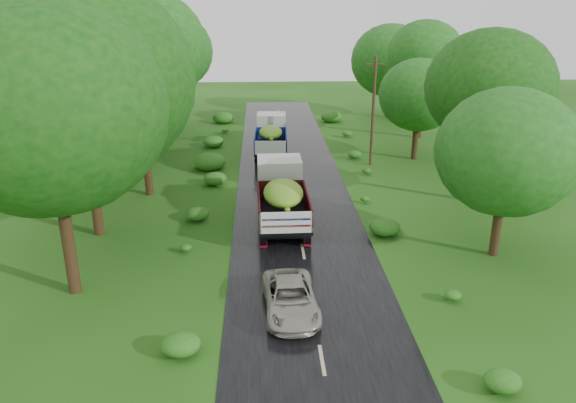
{
  "coord_description": "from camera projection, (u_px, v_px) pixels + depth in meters",
  "views": [
    {
      "loc": [
        -1.82,
        -14.86,
        10.95
      ],
      "look_at": [
        -0.58,
        9.97,
        1.7
      ],
      "focal_mm": 35.0,
      "sensor_mm": 36.0,
      "label": 1
    }
  ],
  "objects": [
    {
      "name": "trees_right",
      "position": [
        433.0,
        81.0,
        37.55
      ],
      "size": [
        5.95,
        33.28,
        8.03
      ],
      "color": "black",
      "rests_on": "ground"
    },
    {
      "name": "truck_near",
      "position": [
        282.0,
        193.0,
        28.0
      ],
      "size": [
        2.47,
        6.71,
        2.8
      ],
      "rotation": [
        0.0,
        0.0,
        0.02
      ],
      "color": "black",
      "rests_on": "ground"
    },
    {
      "name": "truck_far",
      "position": [
        271.0,
        134.0,
        40.14
      ],
      "size": [
        2.38,
        6.21,
        2.58
      ],
      "rotation": [
        0.0,
        0.0,
        -0.04
      ],
      "color": "black",
      "rests_on": "ground"
    },
    {
      "name": "ground",
      "position": [
        322.0,
        360.0,
        17.82
      ],
      "size": [
        120.0,
        120.0,
        0.0
      ],
      "primitive_type": "plane",
      "color": "#19460F",
      "rests_on": "ground"
    },
    {
      "name": "road_lines",
      "position": [
        307.0,
        272.0,
        23.43
      ],
      "size": [
        0.12,
        69.6,
        0.0
      ],
      "color": "#BFB78C",
      "rests_on": "road"
    },
    {
      "name": "shrubs",
      "position": [
        295.0,
        199.0,
        30.8
      ],
      "size": [
        11.9,
        44.0,
        0.7
      ],
      "color": "#1B5614",
      "rests_on": "ground"
    },
    {
      "name": "utility_pole",
      "position": [
        373.0,
        110.0,
        36.87
      ],
      "size": [
        1.27,
        0.24,
        7.22
      ],
      "rotation": [
        0.0,
        0.0,
        -0.12
      ],
      "color": "#382616",
      "rests_on": "ground"
    },
    {
      "name": "road",
      "position": [
        309.0,
        284.0,
        22.49
      ],
      "size": [
        6.5,
        80.0,
        0.02
      ],
      "primitive_type": "cube",
      "color": "black",
      "rests_on": "ground"
    },
    {
      "name": "car",
      "position": [
        290.0,
        298.0,
        20.32
      ],
      "size": [
        2.08,
        4.14,
        1.12
      ],
      "primitive_type": "imported",
      "rotation": [
        0.0,
        0.0,
        0.05
      ],
      "color": "#A49D91",
      "rests_on": "road"
    },
    {
      "name": "trees_left",
      "position": [
        123.0,
        66.0,
        34.38
      ],
      "size": [
        7.21,
        34.79,
        9.46
      ],
      "color": "black",
      "rests_on": "ground"
    }
  ]
}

